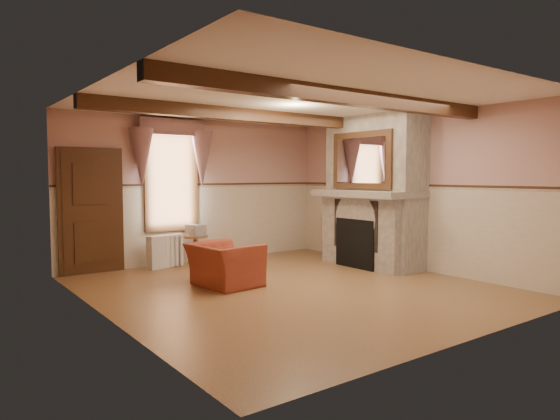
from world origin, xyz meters
TOP-DOWN VIEW (x-y plane):
  - floor at (0.00, 0.00)m, footprint 5.50×6.00m
  - ceiling at (0.00, 0.00)m, footprint 5.50×6.00m
  - wall_back at (0.00, 3.00)m, footprint 5.50×0.02m
  - wall_front at (0.00, -3.00)m, footprint 5.50×0.02m
  - wall_left at (-2.75, 0.00)m, footprint 0.02×6.00m
  - wall_right at (2.75, 0.00)m, footprint 0.02×6.00m
  - wainscot at (0.00, 0.00)m, footprint 5.50×6.00m
  - chair_rail at (0.00, 0.00)m, footprint 5.50×6.00m
  - firebox at (2.00, 0.60)m, footprint 0.20×0.95m
  - armchair at (-0.75, 0.71)m, footprint 0.98×1.10m
  - side_table at (-0.24, 2.70)m, footprint 0.58×0.58m
  - book_stack at (-0.23, 2.72)m, footprint 0.32×0.37m
  - radiator at (-0.86, 2.70)m, footprint 0.72×0.34m
  - bowl at (2.24, 0.73)m, footprint 0.31×0.31m
  - mantel_clock at (2.24, 1.40)m, footprint 0.14×0.24m
  - oil_lamp at (2.24, 1.11)m, footprint 0.11×0.11m
  - candle_red at (2.24, -0.01)m, footprint 0.06×0.06m
  - jar_yellow at (2.24, 0.10)m, footprint 0.06×0.06m
  - fireplace at (2.42, 0.60)m, footprint 0.85×2.00m
  - mantel at (2.24, 0.60)m, footprint 1.05×2.05m
  - overmantel_mirror at (2.06, 0.60)m, footprint 0.06×1.44m
  - door at (-2.10, 2.94)m, footprint 1.10×0.10m
  - window at (-0.60, 2.97)m, footprint 1.06×0.08m
  - window_drapes at (-0.60, 2.88)m, footprint 1.30×0.14m
  - ceiling_beam_front at (0.00, -1.20)m, footprint 5.50×0.18m
  - ceiling_beam_back at (0.00, 1.20)m, footprint 5.50×0.18m

SIDE VIEW (x-z plane):
  - floor at x=0.00m, z-range -0.01..0.01m
  - side_table at x=-0.24m, z-range 0.00..0.55m
  - radiator at x=-0.86m, z-range 0.00..0.60m
  - armchair at x=-0.75m, z-range 0.00..0.66m
  - firebox at x=2.00m, z-range 0.00..0.90m
  - book_stack at x=-0.23m, z-range 0.55..0.75m
  - wainscot at x=0.00m, z-range 0.00..1.50m
  - door at x=-2.10m, z-range 0.00..2.10m
  - mantel at x=2.24m, z-range 1.30..1.42m
  - wall_back at x=0.00m, z-range 0.00..2.80m
  - wall_front at x=0.00m, z-range 0.00..2.80m
  - wall_left at x=-2.75m, z-range 0.00..2.80m
  - wall_right at x=2.75m, z-range 0.00..2.80m
  - fireplace at x=2.42m, z-range 0.00..2.80m
  - bowl at x=2.24m, z-range 1.42..1.50m
  - jar_yellow at x=2.24m, z-range 1.42..1.54m
  - chair_rail at x=0.00m, z-range 1.46..1.54m
  - candle_red at x=2.24m, z-range 1.42..1.58m
  - mantel_clock at x=2.24m, z-range 1.42..1.62m
  - oil_lamp at x=2.24m, z-range 1.42..1.70m
  - window at x=-0.60m, z-range 0.64..2.66m
  - overmantel_mirror at x=2.06m, z-range 1.45..2.49m
  - window_drapes at x=-0.60m, z-range 1.55..2.95m
  - ceiling_beam_front at x=0.00m, z-range 2.60..2.80m
  - ceiling_beam_back at x=0.00m, z-range 2.60..2.80m
  - ceiling at x=0.00m, z-range 2.79..2.80m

